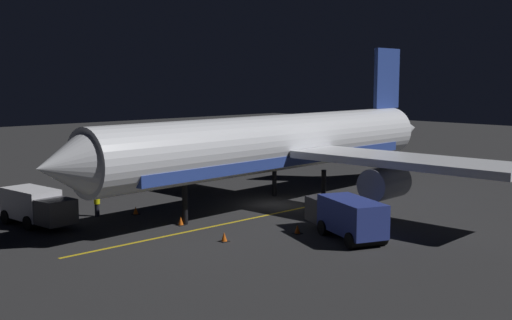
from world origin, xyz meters
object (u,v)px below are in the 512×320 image
object	(u,v)px
baggage_truck	(36,207)
traffic_cone_near_right	(224,237)
traffic_cone_near_left	(181,221)
traffic_cone_far	(297,230)
airliner	(281,145)
catering_truck	(346,217)
ground_crew_worker	(97,203)
traffic_cone_under_wing	(136,211)

from	to	relation	value
baggage_truck	traffic_cone_near_right	world-z (taller)	baggage_truck
traffic_cone_near_left	traffic_cone_far	world-z (taller)	same
airliner	catering_truck	xyz separation A→B (m)	(-9.72, 4.52, -3.16)
ground_crew_worker	traffic_cone_near_right	size ratio (longest dim) A/B	3.16
traffic_cone_near_right	traffic_cone_under_wing	distance (m)	9.73
airliner	traffic_cone_under_wing	xyz separation A→B (m)	(4.19, 9.95, -4.15)
traffic_cone_near_left	traffic_cone_under_wing	bearing A→B (deg)	3.48
airliner	catering_truck	bearing A→B (deg)	155.08
airliner	traffic_cone_near_left	world-z (taller)	airliner
traffic_cone_near_right	traffic_cone_under_wing	bearing A→B (deg)	-2.08
ground_crew_worker	traffic_cone_under_wing	distance (m)	2.64
catering_truck	traffic_cone_far	bearing A→B (deg)	28.10
ground_crew_worker	airliner	bearing A→B (deg)	-114.15
baggage_truck	traffic_cone_far	bearing A→B (deg)	-140.57
traffic_cone_near_left	traffic_cone_near_right	world-z (taller)	same
baggage_truck	traffic_cone_under_wing	xyz separation A→B (m)	(-1.37, -6.39, -0.95)
ground_crew_worker	traffic_cone_under_wing	size ratio (longest dim) A/B	3.16
catering_truck	traffic_cone_far	xyz separation A→B (m)	(2.59, 1.38, -0.99)
baggage_truck	ground_crew_worker	bearing A→B (deg)	-91.40
traffic_cone_near_left	catering_truck	bearing A→B (deg)	-150.72
catering_truck	baggage_truck	bearing A→B (deg)	37.71
traffic_cone_near_right	airliner	bearing A→B (deg)	-61.75
baggage_truck	traffic_cone_far	world-z (taller)	baggage_truck
ground_crew_worker	traffic_cone_near_left	size ratio (longest dim) A/B	3.16
catering_truck	traffic_cone_near_left	bearing A→B (deg)	29.28
traffic_cone_under_wing	airliner	bearing A→B (deg)	-112.82
catering_truck	traffic_cone_under_wing	distance (m)	14.97
traffic_cone_near_right	ground_crew_worker	bearing A→B (deg)	9.64
airliner	baggage_truck	size ratio (longest dim) A/B	6.67
traffic_cone_under_wing	traffic_cone_far	xyz separation A→B (m)	(-11.32, -4.05, 0.00)
traffic_cone_near_right	traffic_cone_far	distance (m)	4.68
catering_truck	traffic_cone_under_wing	world-z (taller)	catering_truck
baggage_truck	ground_crew_worker	size ratio (longest dim) A/B	3.35
airliner	traffic_cone_near_left	bearing A→B (deg)	93.28
baggage_truck	catering_truck	bearing A→B (deg)	-142.29
baggage_truck	traffic_cone_near_left	bearing A→B (deg)	-132.47
traffic_cone_near_left	airliner	bearing A→B (deg)	-86.72
baggage_truck	traffic_cone_under_wing	size ratio (longest dim) A/B	10.61
ground_crew_worker	traffic_cone_far	xyz separation A→B (m)	(-12.59, -6.27, -0.64)
traffic_cone_near_left	baggage_truck	bearing A→B (deg)	47.53
catering_truck	traffic_cone_near_left	xyz separation A→B (m)	(9.17, 5.14, -0.99)
traffic_cone_far	baggage_truck	bearing A→B (deg)	39.43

